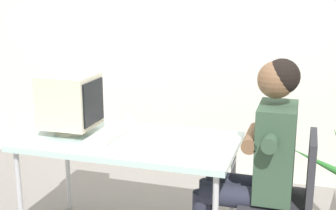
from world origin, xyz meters
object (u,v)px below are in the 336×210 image
at_px(office_chair, 287,195).
at_px(desk, 129,146).
at_px(crt_monitor, 70,101).
at_px(keyboard, 111,133).
at_px(desk_mug, 129,121).
at_px(person_seated, 258,155).

bearing_deg(office_chair, desk, 178.57).
xyz_separation_m(crt_monitor, keyboard, (0.28, 0.03, -0.21)).
bearing_deg(desk, office_chair, -1.43).
xyz_separation_m(keyboard, desk_mug, (0.04, 0.22, 0.03)).
distance_m(crt_monitor, keyboard, 0.35).
bearing_deg(keyboard, office_chair, -2.82).
relative_size(crt_monitor, desk_mug, 4.88).
relative_size(keyboard, office_chair, 0.54).
xyz_separation_m(keyboard, office_chair, (1.18, -0.06, -0.26)).
bearing_deg(desk, crt_monitor, 179.21).
distance_m(desk, keyboard, 0.16).
bearing_deg(crt_monitor, person_seated, -1.42).
relative_size(desk, desk_mug, 17.15).
distance_m(desk, crt_monitor, 0.51).
xyz_separation_m(crt_monitor, desk_mug, (0.32, 0.25, -0.18)).
xyz_separation_m(desk, keyboard, (-0.14, 0.03, 0.06)).
distance_m(desk, person_seated, 0.85).
bearing_deg(keyboard, desk, -12.92).
relative_size(desk, office_chair, 1.61).
height_order(desk, crt_monitor, crt_monitor).
bearing_deg(office_chair, crt_monitor, 178.76).
relative_size(crt_monitor, keyboard, 0.84).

